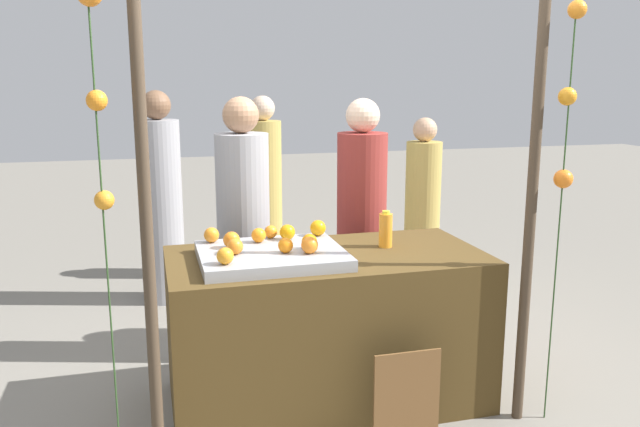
{
  "coord_description": "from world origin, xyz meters",
  "views": [
    {
      "loc": [
        -0.93,
        -3.3,
        1.81
      ],
      "look_at": [
        0.0,
        0.15,
        1.06
      ],
      "focal_mm": 36.24,
      "sensor_mm": 36.0,
      "label": 1
    }
  ],
  "objects_px": {
    "juice_bottle": "(386,230)",
    "vendor_right": "(361,231)",
    "orange_1": "(318,228)",
    "vendor_left": "(244,239)",
    "stall_counter": "(327,328)",
    "chalkboard_sign": "(406,402)",
    "orange_0": "(286,245)"
  },
  "relations": [
    {
      "from": "vendor_right",
      "to": "vendor_left",
      "type": "bearing_deg",
      "value": -178.1
    },
    {
      "from": "stall_counter",
      "to": "vendor_left",
      "type": "height_order",
      "value": "vendor_left"
    },
    {
      "from": "stall_counter",
      "to": "chalkboard_sign",
      "type": "bearing_deg",
      "value": -68.09
    },
    {
      "from": "stall_counter",
      "to": "juice_bottle",
      "type": "xyz_separation_m",
      "value": [
        0.37,
        0.07,
        0.53
      ]
    },
    {
      "from": "vendor_left",
      "to": "vendor_right",
      "type": "height_order",
      "value": "vendor_left"
    },
    {
      "from": "orange_0",
      "to": "juice_bottle",
      "type": "xyz_separation_m",
      "value": [
        0.63,
        0.19,
        0.0
      ]
    },
    {
      "from": "juice_bottle",
      "to": "orange_0",
      "type": "bearing_deg",
      "value": -162.91
    },
    {
      "from": "juice_bottle",
      "to": "vendor_left",
      "type": "distance_m",
      "value": 1.0
    },
    {
      "from": "stall_counter",
      "to": "vendor_left",
      "type": "relative_size",
      "value": 1.02
    },
    {
      "from": "vendor_left",
      "to": "vendor_right",
      "type": "bearing_deg",
      "value": 1.9
    },
    {
      "from": "stall_counter",
      "to": "orange_1",
      "type": "distance_m",
      "value": 0.57
    },
    {
      "from": "orange_1",
      "to": "vendor_left",
      "type": "distance_m",
      "value": 0.68
    },
    {
      "from": "orange_0",
      "to": "juice_bottle",
      "type": "height_order",
      "value": "juice_bottle"
    },
    {
      "from": "chalkboard_sign",
      "to": "vendor_right",
      "type": "bearing_deg",
      "value": 80.77
    },
    {
      "from": "orange_0",
      "to": "orange_1",
      "type": "xyz_separation_m",
      "value": [
        0.26,
        0.32,
        0.01
      ]
    },
    {
      "from": "stall_counter",
      "to": "orange_0",
      "type": "height_order",
      "value": "orange_0"
    },
    {
      "from": "stall_counter",
      "to": "vendor_left",
      "type": "xyz_separation_m",
      "value": [
        -0.35,
        0.75,
        0.36
      ]
    },
    {
      "from": "chalkboard_sign",
      "to": "orange_0",
      "type": "bearing_deg",
      "value": 136.44
    },
    {
      "from": "juice_bottle",
      "to": "orange_1",
      "type": "bearing_deg",
      "value": 161.33
    },
    {
      "from": "chalkboard_sign",
      "to": "vendor_left",
      "type": "distance_m",
      "value": 1.56
    },
    {
      "from": "orange_0",
      "to": "chalkboard_sign",
      "type": "distance_m",
      "value": 0.99
    },
    {
      "from": "vendor_right",
      "to": "juice_bottle",
      "type": "bearing_deg",
      "value": -97.53
    },
    {
      "from": "juice_bottle",
      "to": "chalkboard_sign",
      "type": "xyz_separation_m",
      "value": [
        -0.13,
        -0.67,
        -0.71
      ]
    },
    {
      "from": "stall_counter",
      "to": "orange_1",
      "type": "xyz_separation_m",
      "value": [
        -0.0,
        0.2,
        0.54
      ]
    },
    {
      "from": "stall_counter",
      "to": "vendor_right",
      "type": "xyz_separation_m",
      "value": [
        0.46,
        0.77,
        0.35
      ]
    },
    {
      "from": "orange_1",
      "to": "vendor_right",
      "type": "height_order",
      "value": "vendor_right"
    },
    {
      "from": "juice_bottle",
      "to": "stall_counter",
      "type": "bearing_deg",
      "value": -168.94
    },
    {
      "from": "stall_counter",
      "to": "vendor_left",
      "type": "distance_m",
      "value": 0.9
    },
    {
      "from": "juice_bottle",
      "to": "chalkboard_sign",
      "type": "relative_size",
      "value": 0.4
    },
    {
      "from": "stall_counter",
      "to": "vendor_left",
      "type": "bearing_deg",
      "value": 115.18
    },
    {
      "from": "juice_bottle",
      "to": "vendor_right",
      "type": "distance_m",
      "value": 0.73
    },
    {
      "from": "chalkboard_sign",
      "to": "vendor_left",
      "type": "relative_size",
      "value": 0.31
    }
  ]
}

